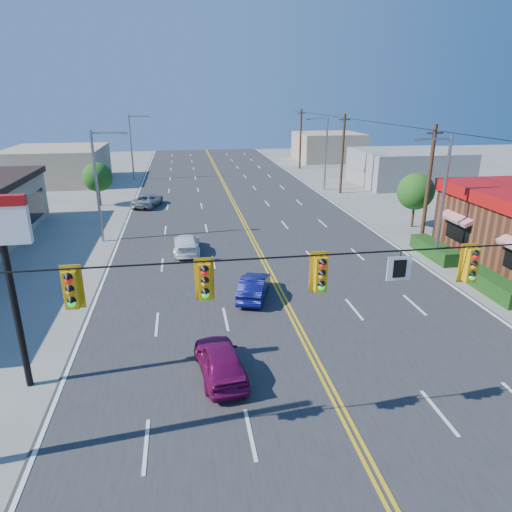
{
  "coord_description": "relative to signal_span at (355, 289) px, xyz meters",
  "views": [
    {
      "loc": [
        -4.96,
        -11.66,
        10.27
      ],
      "look_at": [
        -1.32,
        10.8,
        2.2
      ],
      "focal_mm": 32.0,
      "sensor_mm": 36.0,
      "label": 1
    }
  ],
  "objects": [
    {
      "name": "ground",
      "position": [
        0.12,
        0.0,
        -4.89
      ],
      "size": [
        160.0,
        160.0,
        0.0
      ],
      "primitive_type": "plane",
      "color": "gray",
      "rests_on": "ground"
    },
    {
      "name": "road",
      "position": [
        0.12,
        20.0,
        -4.86
      ],
      "size": [
        20.0,
        120.0,
        0.06
      ],
      "primitive_type": "cube",
      "color": "#2D2D30",
      "rests_on": "ground"
    },
    {
      "name": "signal_span",
      "position": [
        0.0,
        0.0,
        0.0
      ],
      "size": [
        24.32,
        0.34,
        9.0
      ],
      "color": "#47301E",
      "rests_on": "ground"
    },
    {
      "name": "pizza_hut_sign",
      "position": [
        -10.88,
        4.0,
        0.3
      ],
      "size": [
        1.9,
        0.3,
        6.85
      ],
      "color": "black",
      "rests_on": "ground"
    },
    {
      "name": "streetlight_se",
      "position": [
        10.91,
        14.0,
        -0.37
      ],
      "size": [
        2.55,
        0.25,
        8.0
      ],
      "color": "gray",
      "rests_on": "ground"
    },
    {
      "name": "streetlight_ne",
      "position": [
        10.91,
        38.0,
        -0.37
      ],
      "size": [
        2.55,
        0.25,
        8.0
      ],
      "color": "gray",
      "rests_on": "ground"
    },
    {
      "name": "streetlight_sw",
      "position": [
        -10.67,
        22.0,
        -0.37
      ],
      "size": [
        2.55,
        0.25,
        8.0
      ],
      "color": "gray",
      "rests_on": "ground"
    },
    {
      "name": "streetlight_nw",
      "position": [
        -10.67,
        48.0,
        -0.37
      ],
      "size": [
        2.55,
        0.25,
        8.0
      ],
      "color": "gray",
      "rests_on": "ground"
    },
    {
      "name": "utility_pole_near",
      "position": [
        12.32,
        18.0,
        -0.69
      ],
      "size": [
        0.28,
        0.28,
        8.4
      ],
      "primitive_type": "cylinder",
      "color": "#47301E",
      "rests_on": "ground"
    },
    {
      "name": "utility_pole_mid",
      "position": [
        12.32,
        36.0,
        -0.69
      ],
      "size": [
        0.28,
        0.28,
        8.4
      ],
      "primitive_type": "cylinder",
      "color": "#47301E",
      "rests_on": "ground"
    },
    {
      "name": "utility_pole_far",
      "position": [
        12.32,
        54.0,
        -0.69
      ],
      "size": [
        0.28,
        0.28,
        8.4
      ],
      "primitive_type": "cylinder",
      "color": "#47301E",
      "rests_on": "ground"
    },
    {
      "name": "tree_kfc_rear",
      "position": [
        13.62,
        22.0,
        -1.95
      ],
      "size": [
        2.94,
        2.94,
        4.41
      ],
      "color": "#47301E",
      "rests_on": "ground"
    },
    {
      "name": "tree_west",
      "position": [
        -12.88,
        34.0,
        -2.09
      ],
      "size": [
        2.8,
        2.8,
        4.2
      ],
      "color": "#47301E",
      "rests_on": "ground"
    },
    {
      "name": "bld_east_mid",
      "position": [
        22.12,
        40.0,
        -2.89
      ],
      "size": [
        12.0,
        10.0,
        4.0
      ],
      "primitive_type": "cube",
      "color": "gray",
      "rests_on": "ground"
    },
    {
      "name": "bld_west_far",
      "position": [
        -19.88,
        48.0,
        -2.79
      ],
      "size": [
        11.0,
        12.0,
        4.2
      ],
      "primitive_type": "cube",
      "color": "tan",
      "rests_on": "ground"
    },
    {
      "name": "bld_east_far",
      "position": [
        19.12,
        62.0,
        -2.69
      ],
      "size": [
        10.0,
        10.0,
        4.4
      ],
      "primitive_type": "cube",
      "color": "tan",
      "rests_on": "ground"
    },
    {
      "name": "car_magenta",
      "position": [
        -3.79,
        3.39,
        -4.21
      ],
      "size": [
        2.04,
        4.1,
        1.34
      ],
      "primitive_type": "imported",
      "rotation": [
        0.0,
        0.0,
        3.26
      ],
      "color": "#780D49",
      "rests_on": "ground"
    },
    {
      "name": "car_blue",
      "position": [
        -1.39,
        10.29,
        -4.27
      ],
      "size": [
        2.39,
        3.96,
        1.23
      ],
      "primitive_type": "imported",
      "rotation": [
        0.0,
        0.0,
        2.83
      ],
      "color": "navy",
      "rests_on": "ground"
    },
    {
      "name": "car_white",
      "position": [
        -4.78,
        18.29,
        -4.27
      ],
      "size": [
        1.79,
        4.29,
        1.24
      ],
      "primitive_type": "imported",
      "rotation": [
        0.0,
        0.0,
        3.13
      ],
      "color": "white",
      "rests_on": "ground"
    },
    {
      "name": "car_silver",
      "position": [
        -8.25,
        32.74,
        -4.28
      ],
      "size": [
        3.14,
        4.77,
        1.22
      ],
      "primitive_type": "imported",
      "rotation": [
        0.0,
        0.0,
        2.87
      ],
      "color": "#ADADB2",
      "rests_on": "ground"
    }
  ]
}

